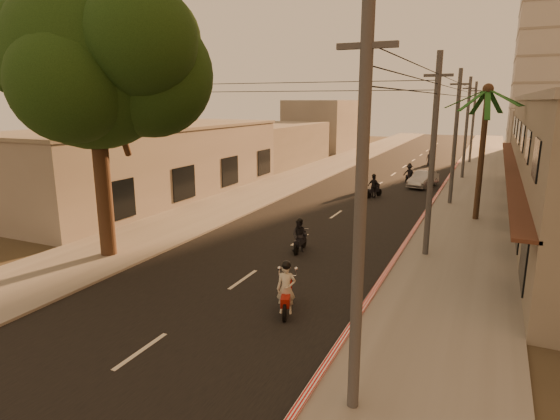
# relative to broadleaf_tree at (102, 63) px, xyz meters

# --- Properties ---
(ground) EXTENTS (160.00, 160.00, 0.00)m
(ground) POSITION_rel_broadleaf_tree_xyz_m (6.61, -2.14, -8.48)
(ground) COLOR #383023
(ground) RESTS_ON ground
(road) EXTENTS (10.00, 140.00, 0.02)m
(road) POSITION_rel_broadleaf_tree_xyz_m (6.61, 17.86, -8.47)
(road) COLOR black
(road) RESTS_ON ground
(sidewalk_right) EXTENTS (5.00, 140.00, 0.12)m
(sidewalk_right) POSITION_rel_broadleaf_tree_xyz_m (14.11, 17.86, -8.42)
(sidewalk_right) COLOR slate
(sidewalk_right) RESTS_ON ground
(sidewalk_left) EXTENTS (5.00, 140.00, 0.12)m
(sidewalk_left) POSITION_rel_broadleaf_tree_xyz_m (-0.89, 17.86, -8.42)
(sidewalk_left) COLOR slate
(sidewalk_left) RESTS_ON ground
(curb_stripe) EXTENTS (0.20, 60.00, 0.20)m
(curb_stripe) POSITION_rel_broadleaf_tree_xyz_m (11.71, 12.86, -8.38)
(curb_stripe) COLOR red
(curb_stripe) RESTS_ON ground
(left_building) EXTENTS (8.20, 24.20, 5.20)m
(left_building) POSITION_rel_broadleaf_tree_xyz_m (-7.37, 11.86, -5.88)
(left_building) COLOR gray
(left_building) RESTS_ON ground
(broadleaf_tree) EXTENTS (9.60, 8.70, 12.10)m
(broadleaf_tree) POSITION_rel_broadleaf_tree_xyz_m (0.00, 0.00, 0.00)
(broadleaf_tree) COLOR black
(broadleaf_tree) RESTS_ON ground
(palm_tree) EXTENTS (5.00, 5.00, 8.20)m
(palm_tree) POSITION_rel_broadleaf_tree_xyz_m (14.61, 13.86, -1.33)
(palm_tree) COLOR black
(palm_tree) RESTS_ON ground
(utility_poles) EXTENTS (1.20, 48.26, 9.00)m
(utility_poles) POSITION_rel_broadleaf_tree_xyz_m (12.81, 17.86, -1.94)
(utility_poles) COLOR #38383A
(utility_poles) RESTS_ON ground
(filler_right) EXTENTS (8.00, 14.00, 6.00)m
(filler_right) POSITION_rel_broadleaf_tree_xyz_m (20.61, 42.86, -5.48)
(filler_right) COLOR gray
(filler_right) RESTS_ON ground
(filler_left_near) EXTENTS (8.00, 14.00, 4.40)m
(filler_left_near) POSITION_rel_broadleaf_tree_xyz_m (-7.39, 31.86, -6.28)
(filler_left_near) COLOR gray
(filler_left_near) RESTS_ON ground
(filler_left_far) EXTENTS (8.00, 14.00, 7.00)m
(filler_left_far) POSITION_rel_broadleaf_tree_xyz_m (-7.39, 49.86, -4.98)
(filler_left_far) COLOR gray
(filler_left_far) RESTS_ON ground
(scooter_red) EXTENTS (1.00, 1.82, 1.86)m
(scooter_red) POSITION_rel_broadleaf_tree_xyz_m (9.37, -2.15, -7.65)
(scooter_red) COLOR black
(scooter_red) RESTS_ON ground
(scooter_mid_a) EXTENTS (0.85, 1.70, 1.67)m
(scooter_mid_a) POSITION_rel_broadleaf_tree_xyz_m (7.33, 4.07, -7.72)
(scooter_mid_a) COLOR black
(scooter_mid_a) RESTS_ON ground
(scooter_mid_b) EXTENTS (1.28, 1.68, 1.77)m
(scooter_mid_b) POSITION_rel_broadleaf_tree_xyz_m (7.45, 18.09, -7.67)
(scooter_mid_b) COLOR black
(scooter_mid_b) RESTS_ON ground
(scooter_far_a) EXTENTS (0.84, 1.73, 1.70)m
(scooter_far_a) POSITION_rel_broadleaf_tree_xyz_m (6.21, 19.86, -7.71)
(scooter_far_a) COLOR black
(scooter_far_a) RESTS_ON ground
(scooter_far_b) EXTENTS (1.19, 1.67, 1.65)m
(scooter_far_b) POSITION_rel_broadleaf_tree_xyz_m (8.67, 26.17, -7.72)
(scooter_far_b) COLOR black
(scooter_far_b) RESTS_ON ground
(parked_car) EXTENTS (2.94, 4.53, 1.32)m
(parked_car) POSITION_rel_broadleaf_tree_xyz_m (10.18, 23.95, -7.82)
(parked_car) COLOR #97999F
(parked_car) RESTS_ON ground
(scooter_far_c) EXTENTS (1.15, 1.81, 1.83)m
(scooter_far_c) POSITION_rel_broadleaf_tree_xyz_m (8.99, 37.87, -7.64)
(scooter_far_c) COLOR black
(scooter_far_c) RESTS_ON ground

